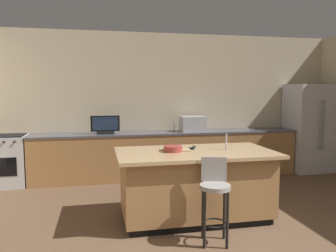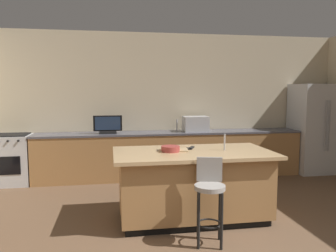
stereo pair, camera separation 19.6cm
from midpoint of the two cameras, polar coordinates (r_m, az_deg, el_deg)
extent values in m
cube|color=beige|center=(6.87, -0.95, 3.73)|extent=(7.50, 0.12, 2.85)
cube|color=#9E7042|center=(6.60, -0.84, -5.04)|extent=(5.17, 0.60, 0.86)
cube|color=#4C4C56|center=(6.53, -0.84, -1.17)|extent=(5.20, 0.62, 0.04)
cube|color=black|center=(4.64, 3.36, -14.89)|extent=(1.83, 0.87, 0.09)
cube|color=#9E7042|center=(4.50, 3.40, -9.72)|extent=(1.91, 0.95, 0.78)
cube|color=tan|center=(4.41, 3.43, -4.58)|extent=(2.07, 1.11, 0.04)
cube|color=#B7BABF|center=(7.65, 22.33, -0.27)|extent=(0.90, 0.75, 1.84)
cylinder|color=gray|center=(7.29, 23.88, 0.10)|extent=(0.02, 0.02, 1.01)
cylinder|color=gray|center=(7.34, 24.38, 0.11)|extent=(0.02, 0.02, 1.01)
cube|color=#B7BABF|center=(6.71, -26.91, -5.37)|extent=(0.77, 0.60, 0.90)
cube|color=black|center=(6.43, -27.59, -6.28)|extent=(0.54, 0.01, 0.32)
cube|color=black|center=(6.64, -27.10, -1.47)|extent=(0.70, 0.50, 0.02)
cylinder|color=black|center=(6.32, -27.07, -2.45)|extent=(0.04, 0.03, 0.04)
cylinder|color=black|center=(6.28, -25.56, -2.44)|extent=(0.04, 0.03, 0.04)
cube|color=#B7BABF|center=(6.62, 3.38, 0.38)|extent=(0.48, 0.36, 0.30)
cube|color=black|center=(6.35, -11.52, -1.10)|extent=(0.32, 0.16, 0.05)
cube|color=black|center=(6.34, -11.55, 0.43)|extent=(0.53, 0.05, 0.29)
cube|color=#1E2D47|center=(6.31, -11.55, 0.40)|extent=(0.47, 0.01, 0.25)
cylinder|color=#B2B2B7|center=(6.64, 0.21, 0.15)|extent=(0.02, 0.02, 0.24)
cylinder|color=#B2B2B7|center=(4.52, 8.71, -2.68)|extent=(0.02, 0.02, 0.22)
cylinder|color=gray|center=(3.75, 6.55, -10.29)|extent=(0.34, 0.34, 0.05)
cube|color=gray|center=(3.85, 6.40, -7.31)|extent=(0.29, 0.10, 0.28)
cylinder|color=black|center=(3.74, 4.70, -15.80)|extent=(0.03, 0.03, 0.62)
cylinder|color=black|center=(3.76, 8.58, -15.73)|extent=(0.03, 0.03, 0.62)
cylinder|color=black|center=(3.97, 4.52, -14.48)|extent=(0.03, 0.03, 0.62)
cylinder|color=black|center=(3.98, 8.16, -14.43)|extent=(0.03, 0.03, 0.62)
torus|color=black|center=(3.89, 6.48, -16.14)|extent=(0.28, 0.28, 0.02)
cylinder|color=#993833|center=(4.35, -0.43, -3.91)|extent=(0.24, 0.24, 0.07)
cube|color=black|center=(4.58, 2.67, -3.85)|extent=(0.10, 0.16, 0.01)
cube|color=black|center=(4.61, 3.11, -3.70)|extent=(0.12, 0.17, 0.02)
cube|color=tan|center=(4.42, -0.05, -4.13)|extent=(0.42, 0.27, 0.02)
camera|label=1|loc=(0.10, -91.08, -0.11)|focal=35.68mm
camera|label=2|loc=(0.10, 88.92, 0.11)|focal=35.68mm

